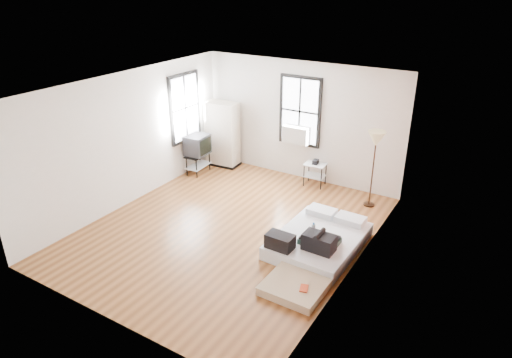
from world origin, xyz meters
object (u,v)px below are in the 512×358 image
Objects in this scene: wardrobe at (222,134)px; tv_stand at (197,146)px; mattress_main at (318,239)px; mattress_bare at (310,265)px; floor_lamp at (376,143)px; side_table at (315,168)px.

tv_stand is (-0.21, -0.76, -0.12)m from wardrobe.
wardrobe is at bearing 149.08° from mattress_main.
tv_stand reaches higher than mattress_bare.
floor_lamp is 4.31m from tv_stand.
tv_stand is at bearing -163.31° from side_table.
wardrobe is 2.60× the size of side_table.
mattress_bare is 1.07× the size of wardrobe.
floor_lamp is at bearing 2.99° from tv_stand.
side_table is at bearing -2.29° from wardrobe.
side_table is at bearing 117.14° from mattress_main.
wardrobe is (-3.93, 3.07, 0.71)m from mattress_bare.
mattress_bare is at bearing -41.85° from wardrobe.
tv_stand reaches higher than side_table.
side_table is 0.38× the size of floor_lamp.
mattress_bare is (0.19, -0.72, -0.05)m from mattress_main.
side_table is (2.57, 0.07, -0.40)m from wardrobe.
mattress_main is 2.46m from floor_lamp.
tv_stand is (-2.78, -0.83, 0.28)m from side_table.
floor_lamp is at bearing 84.22° from mattress_main.
wardrobe is 2.60m from side_table.
side_table reaches higher than mattress_main.
floor_lamp reaches higher than wardrobe.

